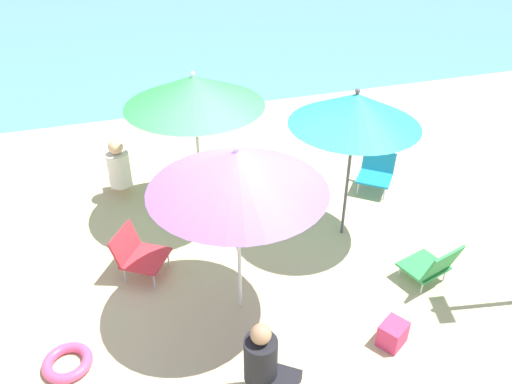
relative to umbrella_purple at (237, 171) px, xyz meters
The scene contains 12 objects.
ground_plane 1.87m from the umbrella_purple, 78.33° to the left, with size 40.00×40.00×0.00m, color #CCB789.
sea_water 13.79m from the umbrella_purple, 89.53° to the left, with size 40.00×16.00×0.01m, color #5693A3.
umbrella_purple is the anchor object (origin of this frame).
umbrella_green 2.01m from the umbrella_purple, 90.15° to the left, with size 1.82×1.82×2.10m.
umbrella_teal 1.94m from the umbrella_purple, 28.08° to the left, with size 1.60×1.60×2.08m.
beach_chair_a 3.58m from the umbrella_purple, 33.95° to the left, with size 0.74×0.75×0.55m.
beach_chair_b 2.01m from the umbrella_purple, 138.26° to the left, with size 0.75×0.73×0.60m.
beach_chair_c 2.72m from the umbrella_purple, ahead, with size 0.63×0.65×0.61m.
person_a 3.24m from the umbrella_purple, 111.09° to the left, with size 0.34×0.56×0.96m.
person_b 1.79m from the umbrella_purple, 94.59° to the right, with size 0.53×0.49×0.91m.
swim_ring 2.57m from the umbrella_purple, behind, with size 0.49×0.49×0.10m, color #E54C7F.
beach_bag 2.36m from the umbrella_purple, 36.12° to the right, with size 0.28×0.23×0.27m, color #DB3866.
Camera 1 is at (-1.20, -4.58, 4.20)m, focal length 35.50 mm.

